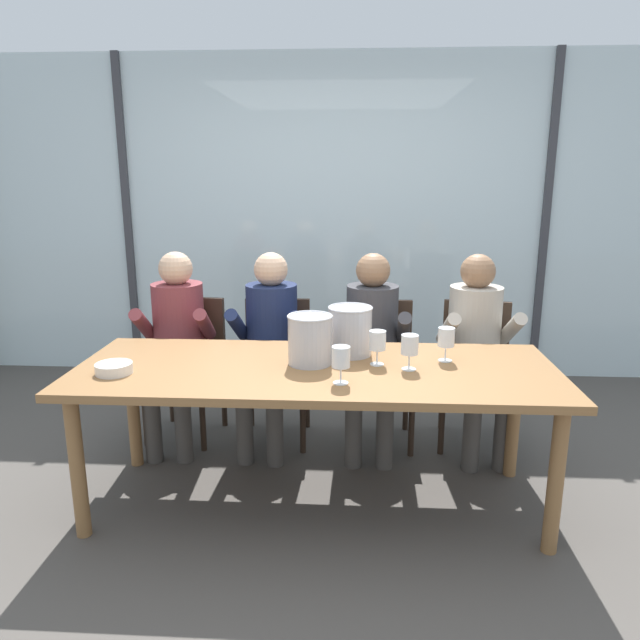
# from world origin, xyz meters

# --- Properties ---
(ground) EXTENTS (14.00, 14.00, 0.00)m
(ground) POSITION_xyz_m (0.00, 1.00, 0.00)
(ground) COLOR #4C4742
(window_glass_panel) EXTENTS (7.57, 0.03, 2.60)m
(window_glass_panel) POSITION_xyz_m (0.00, 2.11, 1.30)
(window_glass_panel) COLOR silver
(window_glass_panel) RESTS_ON ground
(window_mullion_left) EXTENTS (0.06, 0.06, 2.60)m
(window_mullion_left) POSITION_xyz_m (-1.70, 2.09, 1.30)
(window_mullion_left) COLOR #38383D
(window_mullion_left) RESTS_ON ground
(window_mullion_right) EXTENTS (0.06, 0.06, 2.60)m
(window_mullion_right) POSITION_xyz_m (1.70, 2.09, 1.30)
(window_mullion_right) COLOR #38383D
(window_mullion_right) RESTS_ON ground
(hillside_vineyard) EXTENTS (13.57, 2.40, 1.60)m
(hillside_vineyard) POSITION_xyz_m (0.00, 6.58, 0.80)
(hillside_vineyard) COLOR #568942
(hillside_vineyard) RESTS_ON ground
(dining_table) EXTENTS (2.37, 0.90, 0.75)m
(dining_table) POSITION_xyz_m (0.00, 0.00, 0.67)
(dining_table) COLOR olive
(dining_table) RESTS_ON ground
(chair_near_curtain) EXTENTS (0.49, 0.49, 0.88)m
(chair_near_curtain) POSITION_xyz_m (-0.89, 0.86, 0.52)
(chair_near_curtain) COLOR #332319
(chair_near_curtain) RESTS_ON ground
(chair_left_of_center) EXTENTS (0.44, 0.44, 0.88)m
(chair_left_of_center) POSITION_xyz_m (-0.31, 0.84, 0.52)
(chair_left_of_center) COLOR #332319
(chair_left_of_center) RESTS_ON ground
(chair_center) EXTENTS (0.44, 0.44, 0.88)m
(chair_center) POSITION_xyz_m (0.35, 0.84, 0.52)
(chair_center) COLOR #332319
(chair_center) RESTS_ON ground
(chair_right_of_center) EXTENTS (0.50, 0.50, 0.88)m
(chair_right_of_center) POSITION_xyz_m (0.96, 0.85, 0.52)
(chair_right_of_center) COLOR #332319
(chair_right_of_center) RESTS_ON ground
(person_maroon_top) EXTENTS (0.48, 0.62, 1.20)m
(person_maroon_top) POSITION_xyz_m (-0.92, 0.72, 0.69)
(person_maroon_top) COLOR brown
(person_maroon_top) RESTS_ON ground
(person_navy_polo) EXTENTS (0.48, 0.63, 1.20)m
(person_navy_polo) POSITION_xyz_m (-0.33, 0.72, 0.69)
(person_navy_polo) COLOR #192347
(person_navy_polo) RESTS_ON ground
(person_charcoal_jacket) EXTENTS (0.47, 0.62, 1.20)m
(person_charcoal_jacket) POSITION_xyz_m (0.29, 0.72, 0.69)
(person_charcoal_jacket) COLOR #38383D
(person_charcoal_jacket) RESTS_ON ground
(person_beige_jumper) EXTENTS (0.48, 0.63, 1.20)m
(person_beige_jumper) POSITION_xyz_m (0.93, 0.72, 0.69)
(person_beige_jumper) COLOR #B7AD9E
(person_beige_jumper) RESTS_ON ground
(ice_bucket_primary) EXTENTS (0.23, 0.23, 0.26)m
(ice_bucket_primary) POSITION_xyz_m (0.17, 0.22, 0.88)
(ice_bucket_primary) COLOR #B7B7BC
(ice_bucket_primary) RESTS_ON dining_table
(ice_bucket_secondary) EXTENTS (0.23, 0.23, 0.25)m
(ice_bucket_secondary) POSITION_xyz_m (-0.03, 0.05, 0.87)
(ice_bucket_secondary) COLOR #B7B7BC
(ice_bucket_secondary) RESTS_ON dining_table
(tasting_bowl) EXTENTS (0.17, 0.17, 0.05)m
(tasting_bowl) POSITION_xyz_m (-0.95, -0.16, 0.77)
(tasting_bowl) COLOR silver
(tasting_bowl) RESTS_ON dining_table
(wine_glass_by_left_taster) EXTENTS (0.08, 0.08, 0.17)m
(wine_glass_by_left_taster) POSITION_xyz_m (0.30, 0.05, 0.86)
(wine_glass_by_left_taster) COLOR silver
(wine_glass_by_left_taster) RESTS_ON dining_table
(wine_glass_near_bucket) EXTENTS (0.08, 0.08, 0.17)m
(wine_glass_near_bucket) POSITION_xyz_m (0.65, 0.13, 0.87)
(wine_glass_near_bucket) COLOR silver
(wine_glass_near_bucket) RESTS_ON dining_table
(wine_glass_center_pour) EXTENTS (0.08, 0.08, 0.17)m
(wine_glass_center_pour) POSITION_xyz_m (0.45, -0.02, 0.86)
(wine_glass_center_pour) COLOR silver
(wine_glass_center_pour) RESTS_ON dining_table
(wine_glass_by_right_taster) EXTENTS (0.08, 0.08, 0.17)m
(wine_glass_by_right_taster) POSITION_xyz_m (0.13, -0.23, 0.86)
(wine_glass_by_right_taster) COLOR silver
(wine_glass_by_right_taster) RESTS_ON dining_table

